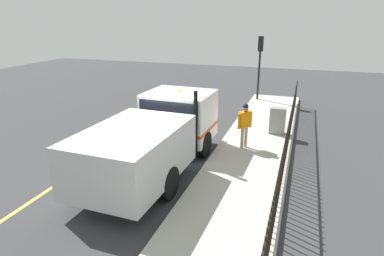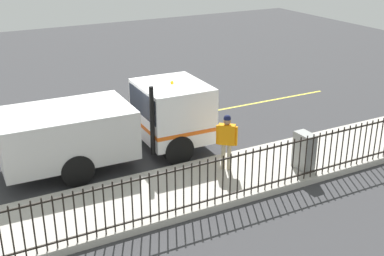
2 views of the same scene
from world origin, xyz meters
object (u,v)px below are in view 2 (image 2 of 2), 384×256
(utility_cabinet, at_px, (304,151))
(worker_standing, at_px, (227,136))
(work_truck, at_px, (121,121))
(traffic_cone, at_px, (83,135))

(utility_cabinet, bearing_deg, worker_standing, -116.83)
(work_truck, height_order, utility_cabinet, work_truck)
(work_truck, xyz_separation_m, traffic_cone, (-1.74, -0.74, -0.94))
(work_truck, height_order, worker_standing, work_truck)
(utility_cabinet, bearing_deg, traffic_cone, -135.31)
(utility_cabinet, bearing_deg, work_truck, -128.13)
(utility_cabinet, xyz_separation_m, traffic_cone, (-5.20, -5.15, -0.37))
(work_truck, distance_m, traffic_cone, 2.12)
(worker_standing, xyz_separation_m, traffic_cone, (-4.16, -3.09, -0.86))
(traffic_cone, bearing_deg, utility_cabinet, 44.69)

